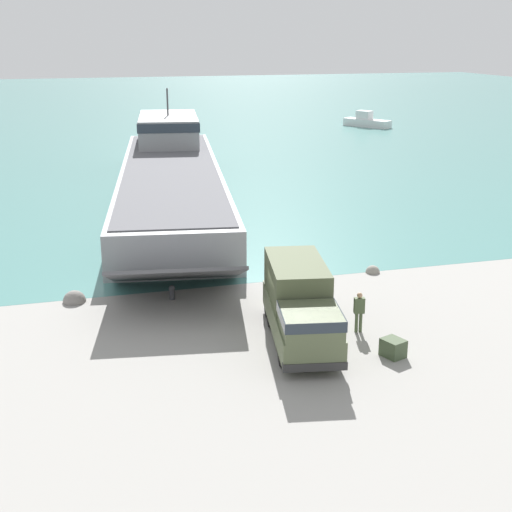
% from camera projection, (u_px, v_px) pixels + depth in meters
% --- Properties ---
extents(ground_plane, '(240.00, 240.00, 0.00)m').
position_uv_depth(ground_plane, '(294.00, 331.00, 30.38)').
color(ground_plane, gray).
extents(water_surface, '(240.00, 180.00, 0.01)m').
position_uv_depth(water_surface, '(111.00, 109.00, 119.01)').
color(water_surface, '#477F7A').
rests_on(water_surface, ground_plane).
extents(landing_craft, '(12.97, 43.07, 7.44)m').
position_uv_depth(landing_craft, '(170.00, 171.00, 55.77)').
color(landing_craft, gray).
rests_on(landing_craft, ground_plane).
extents(military_truck, '(3.60, 7.47, 3.07)m').
position_uv_depth(military_truck, '(300.00, 305.00, 29.13)').
color(military_truck, '#566042').
rests_on(military_truck, ground_plane).
extents(soldier_on_ramp, '(0.47, 0.31, 1.78)m').
position_uv_depth(soldier_on_ramp, '(359.00, 309.00, 30.04)').
color(soldier_on_ramp, '#475638').
rests_on(soldier_on_ramp, ground_plane).
extents(moored_boat_a, '(5.13, 6.61, 2.11)m').
position_uv_depth(moored_boat_a, '(367.00, 121.00, 96.55)').
color(moored_boat_a, white).
rests_on(moored_boat_a, ground_plane).
extents(mooring_bollard, '(0.31, 0.31, 0.70)m').
position_uv_depth(mooring_bollard, '(172.00, 292.00, 33.95)').
color(mooring_bollard, '#333338').
rests_on(mooring_bollard, ground_plane).
extents(cargo_crate, '(0.98, 1.06, 0.72)m').
position_uv_depth(cargo_crate, '(393.00, 348.00, 27.94)').
color(cargo_crate, '#3D4C33').
rests_on(cargo_crate, ground_plane).
extents(shoreline_rock_a, '(0.77, 0.77, 0.77)m').
position_uv_depth(shoreline_rock_a, '(373.00, 272.00, 37.86)').
color(shoreline_rock_a, gray).
rests_on(shoreline_rock_a, ground_plane).
extents(shoreline_rock_b, '(1.10, 1.10, 1.10)m').
position_uv_depth(shoreline_rock_b, '(75.00, 302.00, 33.74)').
color(shoreline_rock_b, gray).
rests_on(shoreline_rock_b, ground_plane).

